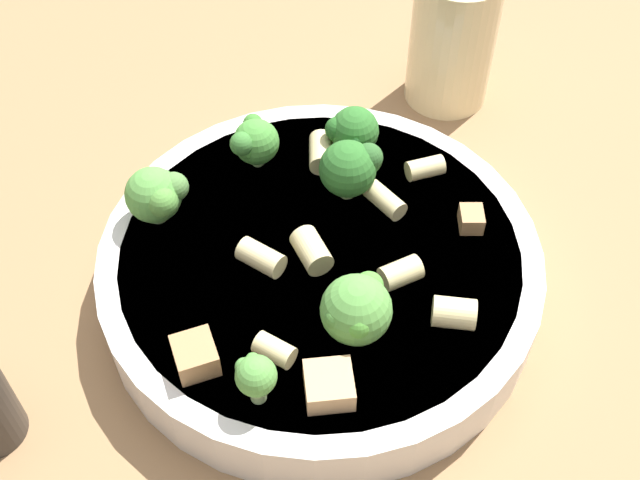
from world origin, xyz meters
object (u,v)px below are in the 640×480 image
Objects in this scene: rigatoni_4 at (275,350)px; chicken_chunk_2 at (195,356)px; broccoli_floret_3 at (352,167)px; rigatoni_2 at (451,317)px; broccoli_floret_4 at (157,195)px; rigatoni_6 at (425,168)px; rigatoni_7 at (321,152)px; chicken_chunk_0 at (329,385)px; rigatoni_3 at (385,200)px; broccoli_floret_0 at (356,310)px; rigatoni_0 at (309,249)px; broccoli_floret_2 at (254,142)px; broccoli_floret_5 at (255,376)px; rigatoni_1 at (401,273)px; chicken_chunk_1 at (471,219)px; broccoli_floret_1 at (353,131)px; rigatoni_5 at (261,258)px; drinking_glass at (452,46)px; pasta_bowl at (320,267)px.

rigatoni_4 is 0.04m from chicken_chunk_2.
broccoli_floret_3 is 0.12m from rigatoni_2.
broccoli_floret_4 reaches higher than rigatoni_2.
rigatoni_7 is at bearing -156.26° from rigatoni_6.
chicken_chunk_0 is at bearing -14.89° from broccoli_floret_4.
broccoli_floret_3 is 1.45× the size of rigatoni_3.
chicken_chunk_0 is (0.04, -0.00, 0.00)m from rigatoni_4.
rigatoni_4 is 0.17m from rigatoni_6.
rigatoni_7 reaches higher than rigatoni_6.
broccoli_floret_0 reaches higher than rigatoni_0.
rigatoni_0 and rigatoni_2 have the same top height.
broccoli_floret_2 is 0.18m from broccoli_floret_5.
rigatoni_1 is 0.06m from chicken_chunk_1.
broccoli_floret_4 is at bearing 152.84° from broccoli_floret_5.
broccoli_floret_3 is (0.07, 0.01, 0.00)m from broccoli_floret_2.
broccoli_floret_2 reaches higher than rigatoni_4.
rigatoni_4 is at bearing -133.41° from rigatoni_2.
broccoli_floret_1 is 0.90× the size of broccoli_floret_3.
chicken_chunk_2 is (0.01, -0.07, 0.00)m from rigatoni_5.
rigatoni_7 and chicken_chunk_0 have the same top height.
rigatoni_3 is (-0.04, 0.05, -0.00)m from rigatoni_1.
rigatoni_2 reaches higher than rigatoni_6.
drinking_glass reaches higher than rigatoni_5.
broccoli_floret_2 is 1.46× the size of rigatoni_6.
broccoli_floret_4 is (-0.09, -0.09, -0.00)m from broccoli_floret_3.
rigatoni_5 is at bearing -167.06° from rigatoni_2.
broccoli_floret_0 is at bearing -30.04° from broccoli_floret_2.
chicken_chunk_0 is (0.06, -0.07, -0.00)m from rigatoni_0.
broccoli_floret_5 is at bearing -101.19° from rigatoni_1.
rigatoni_6 is (0.04, 0.12, -0.00)m from rigatoni_5.
rigatoni_6 is at bearing 47.73° from broccoli_floret_4.
rigatoni_0 reaches higher than chicken_chunk_1.
broccoli_floret_5 is 0.10m from rigatoni_0.
rigatoni_4 is (-0.03, -0.04, -0.02)m from broccoli_floret_0.
broccoli_floret_4 is at bearing -117.79° from rigatoni_7.
rigatoni_2 is 1.41× the size of chicken_chunk_1.
rigatoni_4 is 0.15m from chicken_chunk_1.
rigatoni_5 reaches higher than rigatoni_6.
pasta_bowl is 0.03m from rigatoni_0.
broccoli_floret_3 is at bearing 124.82° from broccoli_floret_0.
chicken_chunk_0 reaches higher than rigatoni_4.
broccoli_floret_1 is 1.37× the size of rigatoni_0.
pasta_bowl is 0.06m from rigatoni_1.
pasta_bowl is at bearing 177.76° from rigatoni_2.
broccoli_floret_2 is 0.87× the size of broccoli_floret_3.
rigatoni_4 and rigatoni_6 have the same top height.
broccoli_floret_2 is 1.27× the size of rigatoni_5.
broccoli_floret_3 is 1.67× the size of rigatoni_6.
broccoli_floret_0 reaches higher than broccoli_floret_2.
drinking_glass reaches higher than broccoli_floret_0.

